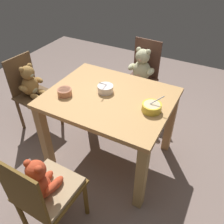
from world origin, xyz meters
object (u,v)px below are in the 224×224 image
Objects in this scene: teddy_chair_near_left at (31,87)px; porridge_bowl_terracotta_near_left at (65,92)px; dining_table at (109,109)px; porridge_bowl_yellow_near_right at (152,107)px; teddy_chair_near_front at (43,188)px; teddy_chair_far_center at (141,71)px; porridge_bowl_white_center at (105,89)px.

teddy_chair_near_left is 6.88× the size of porridge_bowl_terracotta_near_left.
porridge_bowl_yellow_near_right is (0.40, -0.02, 0.17)m from dining_table.
teddy_chair_near_left is at bearing 177.75° from porridge_bowl_yellow_near_right.
dining_table is 1.26× the size of teddy_chair_near_left.
teddy_chair_near_front is 1.00m from porridge_bowl_yellow_near_right.
teddy_chair_near_left is at bearing 178.22° from dining_table.
teddy_chair_near_front is 5.53× the size of porridge_bowl_yellow_near_right.
teddy_chair_near_front is (0.96, -0.91, -0.02)m from teddy_chair_near_left.
dining_table is 8.65× the size of porridge_bowl_terracotta_near_left.
teddy_chair_far_center is at bearing 74.24° from porridge_bowl_terracotta_near_left.
dining_table is 1.20× the size of teddy_chair_far_center.
porridge_bowl_yellow_near_right reaches higher than porridge_bowl_terracotta_near_left.
porridge_bowl_yellow_near_right reaches higher than teddy_chair_near_left.
porridge_bowl_white_center reaches higher than teddy_chair_near_left.
porridge_bowl_white_center is at bearing 2.41° from teddy_chair_far_center.
teddy_chair_near_front is at bearing -88.14° from porridge_bowl_white_center.
porridge_bowl_terracotta_near_left is at bearing -169.04° from porridge_bowl_yellow_near_right.
porridge_bowl_terracotta_near_left is 0.84× the size of porridge_bowl_white_center.
porridge_bowl_terracotta_near_left is (-0.30, -1.06, 0.22)m from teddy_chair_far_center.
dining_table is at bearing -34.80° from porridge_bowl_white_center.
teddy_chair_near_front is 0.96m from porridge_bowl_white_center.
porridge_bowl_yellow_near_right is (0.75, 0.14, 0.00)m from porridge_bowl_terracotta_near_left.
dining_table is at bearing 176.56° from porridge_bowl_yellow_near_right.
dining_table is 0.19m from porridge_bowl_white_center.
teddy_chair_far_center is 1.03× the size of teddy_chair_near_front.
teddy_chair_far_center is (-0.05, 0.89, -0.05)m from dining_table.
teddy_chair_far_center is 1.77m from teddy_chair_near_front.
teddy_chair_near_front reaches higher than dining_table.
porridge_bowl_white_center is at bearing 3.46° from teddy_chair_near_front.
porridge_bowl_yellow_near_right is at bearing 10.96° from porridge_bowl_terracotta_near_left.
porridge_bowl_white_center is at bearing 171.61° from porridge_bowl_yellow_near_right.
dining_table is 0.43m from porridge_bowl_yellow_near_right.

